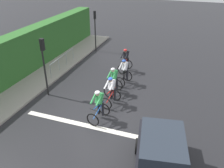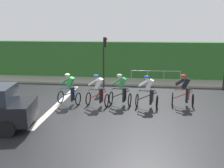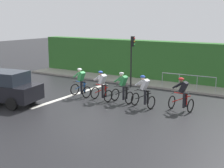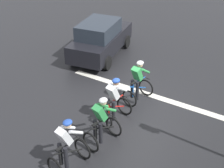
# 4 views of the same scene
# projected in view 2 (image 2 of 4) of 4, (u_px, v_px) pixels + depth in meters

# --- Properties ---
(ground_plane) EXTENTS (80.00, 80.00, 0.00)m
(ground_plane) POSITION_uv_depth(u_px,v_px,m) (75.00, 103.00, 12.59)
(ground_plane) COLOR black
(sidewalk_kerb) EXTENTS (2.80, 21.48, 0.12)m
(sidewalk_kerb) POSITION_uv_depth(u_px,v_px,m) (121.00, 80.00, 17.66)
(sidewalk_kerb) COLOR gray
(sidewalk_kerb) RESTS_ON ground
(stone_wall_low) EXTENTS (0.44, 21.48, 0.51)m
(stone_wall_low) POSITION_uv_depth(u_px,v_px,m) (122.00, 75.00, 18.48)
(stone_wall_low) COLOR tan
(stone_wall_low) RESTS_ON ground
(hedge_wall) EXTENTS (1.10, 21.48, 2.86)m
(hedge_wall) POSITION_uv_depth(u_px,v_px,m) (122.00, 60.00, 18.49)
(hedge_wall) COLOR #2D6628
(hedge_wall) RESTS_ON ground
(road_marking_stop_line) EXTENTS (7.00, 0.30, 0.01)m
(road_marking_stop_line) POSITION_uv_depth(u_px,v_px,m) (60.00, 103.00, 12.69)
(road_marking_stop_line) COLOR silver
(road_marking_stop_line) RESTS_ON ground
(cyclist_lead) EXTENTS (0.82, 1.16, 1.66)m
(cyclist_lead) POSITION_uv_depth(u_px,v_px,m) (184.00, 91.00, 12.04)
(cyclist_lead) COLOR black
(cyclist_lead) RESTS_ON ground
(cyclist_second) EXTENTS (0.86, 1.18, 1.66)m
(cyclist_second) POSITION_uv_depth(u_px,v_px,m) (148.00, 92.00, 11.79)
(cyclist_second) COLOR black
(cyclist_second) RESTS_ON ground
(cyclist_mid) EXTENTS (0.88, 1.19, 1.66)m
(cyclist_mid) POSITION_uv_depth(u_px,v_px,m) (121.00, 90.00, 12.16)
(cyclist_mid) COLOR black
(cyclist_mid) RESTS_ON ground
(cyclist_fourth) EXTENTS (0.86, 1.18, 1.66)m
(cyclist_fourth) POSITION_uv_depth(u_px,v_px,m) (98.00, 91.00, 12.04)
(cyclist_fourth) COLOR black
(cyclist_fourth) RESTS_ON ground
(cyclist_trailing) EXTENTS (0.85, 1.18, 1.66)m
(cyclist_trailing) POSITION_uv_depth(u_px,v_px,m) (70.00, 90.00, 12.29)
(cyclist_trailing) COLOR black
(cyclist_trailing) RESTS_ON ground
(traffic_light_near_crossing) EXTENTS (0.21, 0.31, 3.34)m
(traffic_light_near_crossing) POSITION_uv_depth(u_px,v_px,m) (104.00, 54.00, 15.39)
(traffic_light_near_crossing) COLOR black
(traffic_light_near_crossing) RESTS_ON ground
(pedestrian_railing_kerbside) EXTENTS (0.20, 3.43, 1.03)m
(pedestrian_railing_kerbside) POSITION_uv_depth(u_px,v_px,m) (156.00, 74.00, 16.33)
(pedestrian_railing_kerbside) COLOR #999EA3
(pedestrian_railing_kerbside) RESTS_ON ground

